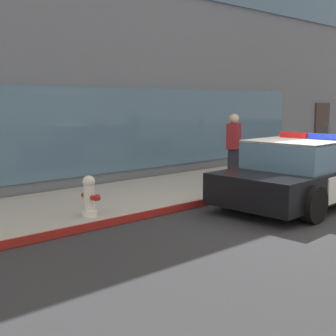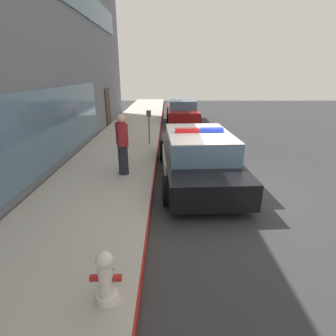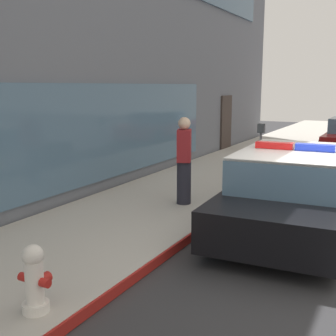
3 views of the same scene
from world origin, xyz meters
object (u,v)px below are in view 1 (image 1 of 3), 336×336
at_px(police_cruiser, 311,171).
at_px(parking_meter, 326,139).
at_px(fire_hydrant, 89,196).
at_px(pedestrian_on_sidewalk, 233,148).

bearing_deg(police_cruiser, parking_meter, 22.03).
relative_size(police_cruiser, fire_hydrant, 7.11).
bearing_deg(pedestrian_on_sidewalk, parking_meter, 59.92).
distance_m(fire_hydrant, parking_meter, 8.03).
bearing_deg(parking_meter, police_cruiser, -155.09).
bearing_deg(parking_meter, pedestrian_on_sidewalk, 171.83).
height_order(police_cruiser, parking_meter, police_cruiser).
distance_m(police_cruiser, pedestrian_on_sidewalk, 2.13).
bearing_deg(police_cruiser, fire_hydrant, 157.62).
distance_m(police_cruiser, fire_hydrant, 4.84).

